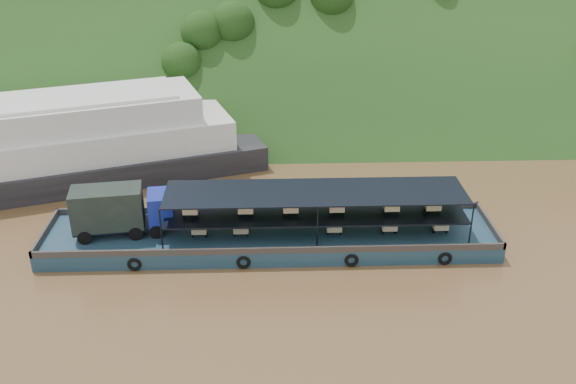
{
  "coord_description": "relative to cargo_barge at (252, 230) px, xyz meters",
  "views": [
    {
      "loc": [
        -3.67,
        -43.71,
        25.76
      ],
      "look_at": [
        -2.0,
        3.0,
        3.2
      ],
      "focal_mm": 40.0,
      "sensor_mm": 36.0,
      "label": 1
    }
  ],
  "objects": [
    {
      "name": "passenger_ferry",
      "position": [
        -19.21,
        12.87,
        2.25
      ],
      "size": [
        41.23,
        22.23,
        8.12
      ],
      "rotation": [
        0.0,
        0.0,
        0.32
      ],
      "color": "black",
      "rests_on": "ground"
    },
    {
      "name": "hillside",
      "position": [
        4.94,
        35.81,
        -1.27
      ],
      "size": [
        140.0,
        39.6,
        39.6
      ],
      "primitive_type": "cube",
      "rotation": [
        0.79,
        0.0,
        0.0
      ],
      "color": "#1C3C16",
      "rests_on": "ground"
    },
    {
      "name": "ground",
      "position": [
        4.94,
        -0.19,
        -1.27
      ],
      "size": [
        160.0,
        160.0,
        0.0
      ],
      "primitive_type": "plane",
      "color": "brown",
      "rests_on": "ground"
    },
    {
      "name": "cargo_barge",
      "position": [
        0.0,
        0.0,
        0.0
      ],
      "size": [
        35.0,
        7.18,
        5.05
      ],
      "color": "#15364A",
      "rests_on": "ground"
    }
  ]
}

